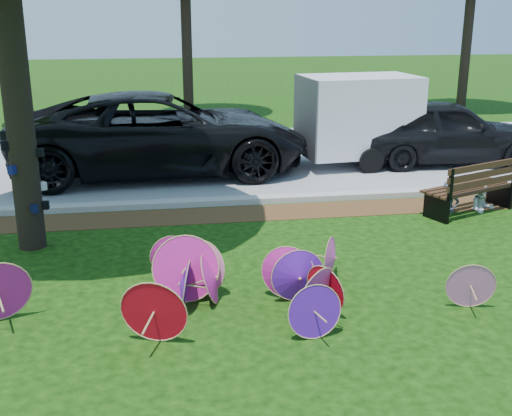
{
  "coord_description": "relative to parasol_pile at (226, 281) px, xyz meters",
  "views": [
    {
      "loc": [
        -0.91,
        -7.12,
        3.79
      ],
      "look_at": [
        0.5,
        2.0,
        0.9
      ],
      "focal_mm": 45.0,
      "sensor_mm": 36.0,
      "label": 1
    }
  ],
  "objects": [
    {
      "name": "ground",
      "position": [
        0.12,
        -0.54,
        -0.38
      ],
      "size": [
        90.0,
        90.0,
        0.0
      ],
      "primitive_type": "plane",
      "color": "black",
      "rests_on": "ground"
    },
    {
      "name": "mulch_strip",
      "position": [
        0.12,
        3.96,
        -0.38
      ],
      "size": [
        90.0,
        1.0,
        0.01
      ],
      "primitive_type": "cube",
      "color": "#472D16",
      "rests_on": "ground"
    },
    {
      "name": "curb",
      "position": [
        0.12,
        4.66,
        -0.32
      ],
      "size": [
        90.0,
        0.3,
        0.12
      ],
      "primitive_type": "cube",
      "color": "#B7B5AD",
      "rests_on": "ground"
    },
    {
      "name": "street",
      "position": [
        0.12,
        8.81,
        -0.38
      ],
      "size": [
        90.0,
        8.0,
        0.01
      ],
      "primitive_type": "cube",
      "color": "gray",
      "rests_on": "ground"
    },
    {
      "name": "parasol_pile",
      "position": [
        0.0,
        0.0,
        0.0
      ],
      "size": [
        6.83,
        2.46,
        0.92
      ],
      "color": "red",
      "rests_on": "ground"
    },
    {
      "name": "black_van",
      "position": [
        -0.72,
        7.41,
        0.58
      ],
      "size": [
        7.04,
        3.49,
        1.92
      ],
      "primitive_type": "imported",
      "rotation": [
        0.0,
        0.0,
        1.62
      ],
      "color": "black",
      "rests_on": "ground"
    },
    {
      "name": "dark_pickup",
      "position": [
        6.32,
        7.39,
        0.44
      ],
      "size": [
        4.93,
        2.26,
        1.64
      ],
      "primitive_type": "imported",
      "rotation": [
        0.0,
        0.0,
        1.5
      ],
      "color": "black",
      "rests_on": "ground"
    },
    {
      "name": "cargo_trailer",
      "position": [
        4.12,
        7.53,
        0.88
      ],
      "size": [
        2.88,
        1.97,
        2.51
      ],
      "primitive_type": "cube",
      "rotation": [
        0.0,
        0.0,
        0.09
      ],
      "color": "white",
      "rests_on": "ground"
    },
    {
      "name": "park_bench",
      "position": [
        5.05,
        3.43,
        0.13
      ],
      "size": [
        2.11,
        1.44,
        1.03
      ],
      "primitive_type": null,
      "rotation": [
        0.0,
        0.0,
        0.39
      ],
      "color": "black",
      "rests_on": "ground"
    },
    {
      "name": "person_left",
      "position": [
        4.7,
        3.48,
        0.2
      ],
      "size": [
        0.45,
        0.31,
        1.17
      ],
      "primitive_type": "imported",
      "rotation": [
        0.0,
        0.0,
        -0.08
      ],
      "color": "#3E4655",
      "rests_on": "ground"
    },
    {
      "name": "person_right",
      "position": [
        5.4,
        3.48,
        0.13
      ],
      "size": [
        0.51,
        0.41,
        1.02
      ],
      "primitive_type": "imported",
      "rotation": [
        0.0,
        0.0,
        -0.04
      ],
      "color": "silver",
      "rests_on": "ground"
    }
  ]
}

